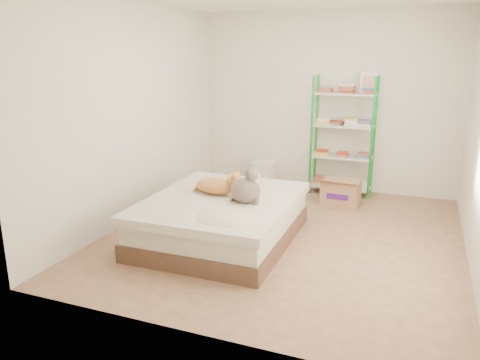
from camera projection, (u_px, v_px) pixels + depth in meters
The scene contains 7 objects.
room at pixel (288, 122), 4.99m from camera, with size 3.81×4.21×2.61m.
bed at pixel (222, 219), 5.15m from camera, with size 1.53×1.91×0.48m.
orange_cat at pixel (215, 184), 5.21m from camera, with size 0.56×0.30×0.23m, color #CB7543, non-canonical shape.
grey_cat at pixel (245, 185), 4.88m from camera, with size 0.28×0.34×0.39m, color gray, non-canonical shape.
shelf_unit at pixel (343, 135), 6.69m from camera, with size 0.88×0.36×1.74m.
cardboard_box at pixel (341, 192), 6.36m from camera, with size 0.50×0.48×0.39m.
white_bin at pixel (265, 174), 7.23m from camera, with size 0.34×0.30×0.38m.
Camera 1 is at (1.33, -4.82, 2.03)m, focal length 35.00 mm.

